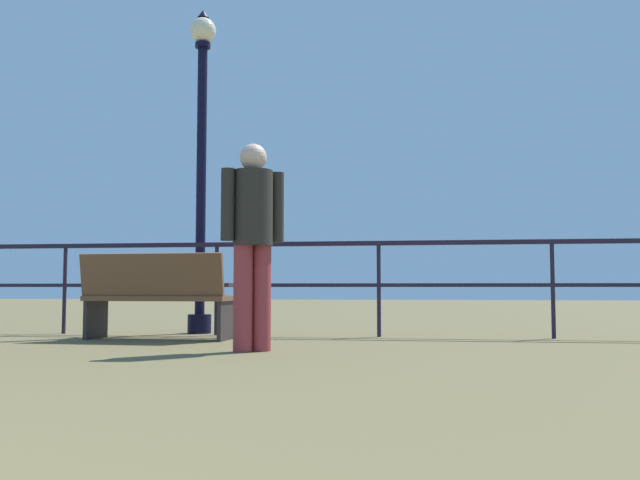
{
  "coord_description": "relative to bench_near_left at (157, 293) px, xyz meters",
  "views": [
    {
      "loc": [
        2.25,
        -0.09,
        0.53
      ],
      "look_at": [
        1.25,
        6.91,
        1.03
      ],
      "focal_mm": 38.45,
      "sensor_mm": 36.0,
      "label": 1
    }
  ],
  "objects": [
    {
      "name": "pier_railing",
      "position": [
        0.4,
        0.77,
        0.29
      ],
      "size": [
        22.0,
        0.05,
        1.04
      ],
      "color": "black",
      "rests_on": "ground_plane"
    },
    {
      "name": "bench_near_left",
      "position": [
        0.0,
        0.0,
        0.0
      ],
      "size": [
        1.52,
        0.73,
        0.88
      ],
      "color": "brown",
      "rests_on": "ground_plane"
    },
    {
      "name": "lamppost_center",
      "position": [
        0.12,
        1.05,
        1.7
      ],
      "size": [
        0.31,
        0.31,
        3.89
      ],
      "color": "black",
      "rests_on": "ground_plane"
    },
    {
      "name": "person_at_railing",
      "position": [
        1.27,
        -1.09,
        0.53
      ],
      "size": [
        0.48,
        0.37,
        1.76
      ],
      "color": "#953236",
      "rests_on": "ground_plane"
    }
  ]
}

